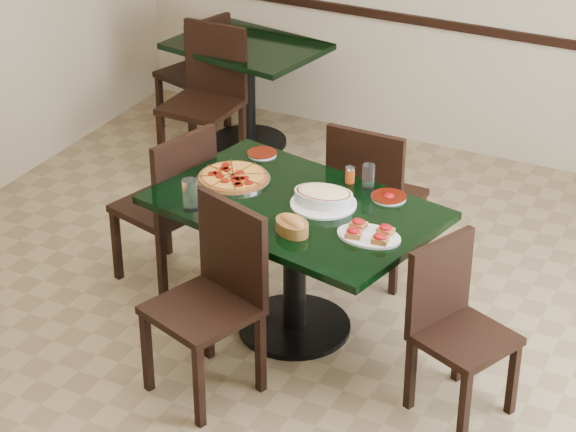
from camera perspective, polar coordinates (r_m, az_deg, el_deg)
The scene contains 20 objects.
floor at distance 5.83m, azimuth -0.33°, elevation -6.91°, with size 5.50×5.50×0.00m, color olive.
main_table at distance 5.70m, azimuth 0.34°, elevation -1.01°, with size 1.55×1.16×0.75m.
back_table at distance 7.84m, azimuth -2.08°, elevation 7.19°, with size 1.10×0.88×0.75m.
chair_far at distance 6.20m, azimuth 4.28°, elevation 1.15°, with size 0.45×0.45×0.95m.
chair_near at distance 5.33m, azimuth -3.68°, elevation -3.72°, with size 0.57×0.57×0.96m.
chair_right at distance 5.28m, azimuth 8.40°, elevation -5.21°, with size 0.52×0.52×0.86m.
chair_left at distance 6.17m, azimuth -5.90°, elevation 0.83°, with size 0.54×0.54×0.94m.
back_chair_near at distance 7.52m, azimuth -4.09°, elevation 6.40°, with size 0.46×0.46×0.98m.
back_chair_left at distance 8.10m, azimuth -4.53°, elevation 7.52°, with size 0.51×0.51×0.87m.
pepperoni_pizza at distance 5.85m, azimuth -2.80°, elevation 1.97°, with size 0.39×0.39×0.04m.
lasagna_casserole at distance 5.59m, azimuth 1.82°, elevation 0.99°, with size 0.33×0.33×0.09m.
bread_basket at distance 5.34m, azimuth 0.21°, elevation -0.47°, with size 0.23×0.21×0.09m.
bruschetta_platter at distance 5.32m, azimuth 4.13°, elevation -0.87°, with size 0.32×0.22×0.05m.
side_plate_near at distance 5.47m, azimuth -3.60°, elevation -0.17°, with size 0.19×0.19×0.02m.
side_plate_far_r at distance 5.69m, azimuth 5.14°, elevation 0.98°, with size 0.18×0.18×0.03m.
side_plate_far_l at distance 6.13m, azimuth -1.33°, elevation 3.19°, with size 0.16×0.16×0.02m.
napkin_setting at distance 5.46m, azimuth -2.25°, elevation -0.28°, with size 0.18×0.18×0.01m.
water_glass_a at distance 5.75m, azimuth 4.11°, elevation 2.00°, with size 0.06×0.06×0.14m, color white.
water_glass_b at distance 5.55m, azimuth -5.01°, elevation 1.07°, with size 0.08×0.08×0.16m, color white.
pepper_shaker at distance 5.82m, azimuth 3.17°, elevation 2.12°, with size 0.05×0.05×0.09m.
Camera 1 is at (2.18, -4.21, 3.38)m, focal length 70.00 mm.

